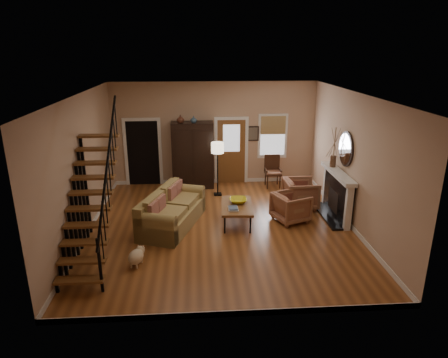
{
  "coord_description": "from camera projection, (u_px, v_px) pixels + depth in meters",
  "views": [
    {
      "loc": [
        -0.56,
        -9.11,
        4.34
      ],
      "look_at": [
        0.1,
        0.4,
        1.15
      ],
      "focal_mm": 32.0,
      "sensor_mm": 36.0,
      "label": 1
    }
  ],
  "objects": [
    {
      "name": "vase_b",
      "position": [
        194.0,
        119.0,
        12.18
      ],
      "size": [
        0.2,
        0.2,
        0.21
      ],
      "primitive_type": "imported",
      "color": "#334C60",
      "rests_on": "armoire"
    },
    {
      "name": "books",
      "position": [
        233.0,
        208.0,
        9.81
      ],
      "size": [
        0.24,
        0.33,
        0.06
      ],
      "primitive_type": null,
      "color": "beige",
      "rests_on": "coffee_table"
    },
    {
      "name": "coffee_table",
      "position": [
        237.0,
        214.0,
        10.19
      ],
      "size": [
        0.86,
        1.37,
        0.51
      ],
      "primitive_type": null,
      "rotation": [
        0.0,
        0.0,
        -0.06
      ],
      "color": "brown",
      "rests_on": "ground"
    },
    {
      "name": "floor_lamp",
      "position": [
        218.0,
        169.0,
        11.98
      ],
      "size": [
        0.39,
        0.39,
        1.64
      ],
      "primitive_type": null,
      "rotation": [
        0.0,
        0.0,
        0.04
      ],
      "color": "black",
      "rests_on": "ground"
    },
    {
      "name": "staircase",
      "position": [
        89.0,
        188.0,
        8.11
      ],
      "size": [
        0.94,
        2.8,
        3.2
      ],
      "primitive_type": null,
      "color": "brown",
      "rests_on": "ground"
    },
    {
      "name": "dog",
      "position": [
        136.0,
        258.0,
        8.24
      ],
      "size": [
        0.42,
        0.56,
        0.36
      ],
      "primitive_type": null,
      "rotation": [
        0.0,
        0.0,
        -0.3
      ],
      "color": "beige",
      "rests_on": "ground"
    },
    {
      "name": "sofa",
      "position": [
        173.0,
        210.0,
        10.01
      ],
      "size": [
        1.69,
        2.52,
        0.86
      ],
      "primitive_type": null,
      "rotation": [
        0.0,
        0.0,
        -0.33
      ],
      "color": "#9A8046",
      "rests_on": "ground"
    },
    {
      "name": "vase_a",
      "position": [
        180.0,
        119.0,
        12.15
      ],
      "size": [
        0.24,
        0.24,
        0.25
      ],
      "primitive_type": "imported",
      "color": "#4C2619",
      "rests_on": "armoire"
    },
    {
      "name": "room",
      "position": [
        202.0,
        152.0,
        11.2
      ],
      "size": [
        7.0,
        7.33,
        3.3
      ],
      "color": "brown",
      "rests_on": "ground"
    },
    {
      "name": "side_chair",
      "position": [
        273.0,
        172.0,
        12.78
      ],
      "size": [
        0.54,
        0.54,
        1.02
      ],
      "primitive_type": null,
      "color": "#3A2012",
      "rests_on": "ground"
    },
    {
      "name": "bowl",
      "position": [
        238.0,
        201.0,
        10.24
      ],
      "size": [
        0.45,
        0.45,
        0.11
      ],
      "primitive_type": "imported",
      "color": "gold",
      "rests_on": "coffee_table"
    },
    {
      "name": "armchair_left",
      "position": [
        291.0,
        207.0,
        10.31
      ],
      "size": [
        1.07,
        1.05,
        0.76
      ],
      "primitive_type": "imported",
      "rotation": [
        0.0,
        0.0,
        1.95
      ],
      "color": "brown",
      "rests_on": "ground"
    },
    {
      "name": "armoire",
      "position": [
        193.0,
        155.0,
        12.64
      ],
      "size": [
        1.3,
        0.6,
        2.1
      ],
      "primitive_type": null,
      "color": "black",
      "rests_on": "ground"
    },
    {
      "name": "fireplace",
      "position": [
        339.0,
        190.0,
        10.48
      ],
      "size": [
        0.33,
        1.95,
        2.3
      ],
      "color": "black",
      "rests_on": "ground"
    },
    {
      "name": "armchair_right",
      "position": [
        301.0,
        194.0,
        11.14
      ],
      "size": [
        0.92,
        0.89,
        0.82
      ],
      "primitive_type": "imported",
      "rotation": [
        0.0,
        0.0,
        1.59
      ],
      "color": "brown",
      "rests_on": "ground"
    }
  ]
}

